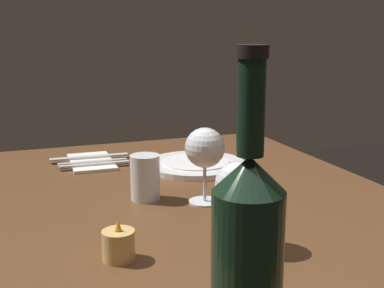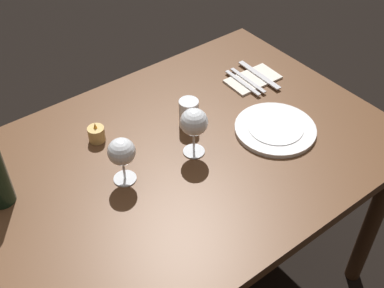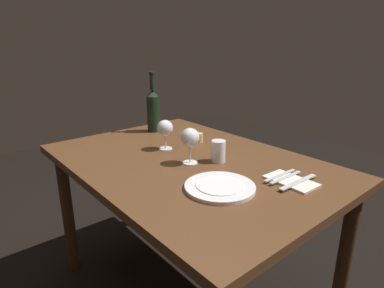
{
  "view_description": "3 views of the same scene",
  "coord_description": "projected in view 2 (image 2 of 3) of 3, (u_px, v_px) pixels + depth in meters",
  "views": [
    {
      "loc": [
        -0.92,
        0.36,
        1.1
      ],
      "look_at": [
        0.04,
        0.0,
        0.86
      ],
      "focal_mm": 48.63,
      "sensor_mm": 36.0,
      "label": 1
    },
    {
      "loc": [
        -0.63,
        -0.87,
        1.76
      ],
      "look_at": [
        -0.01,
        -0.06,
        0.82
      ],
      "focal_mm": 45.89,
      "sensor_mm": 36.0,
      "label": 2
    },
    {
      "loc": [
        1.04,
        -0.86,
        1.26
      ],
      "look_at": [
        0.02,
        -0.0,
        0.82
      ],
      "focal_mm": 30.2,
      "sensor_mm": 36.0,
      "label": 3
    }
  ],
  "objects": [
    {
      "name": "ground_plane",
      "position": [
        184.0,
        285.0,
        1.98
      ],
      "size": [
        6.0,
        6.0,
        0.0
      ],
      "primitive_type": "plane",
      "color": "black"
    },
    {
      "name": "dining_table",
      "position": [
        182.0,
        173.0,
        1.54
      ],
      "size": [
        1.3,
        0.9,
        0.74
      ],
      "color": "#56351E",
      "rests_on": "ground"
    },
    {
      "name": "wine_glass_left",
      "position": [
        122.0,
        153.0,
        1.33
      ],
      "size": [
        0.08,
        0.08,
        0.15
      ],
      "color": "white",
      "rests_on": "dining_table"
    },
    {
      "name": "wine_glass_right",
      "position": [
        194.0,
        123.0,
        1.41
      ],
      "size": [
        0.08,
        0.08,
        0.16
      ],
      "color": "white",
      "rests_on": "dining_table"
    },
    {
      "name": "water_tumbler",
      "position": [
        189.0,
        115.0,
        1.55
      ],
      "size": [
        0.06,
        0.06,
        0.1
      ],
      "color": "white",
      "rests_on": "dining_table"
    },
    {
      "name": "votive_candle",
      "position": [
        97.0,
        134.0,
        1.51
      ],
      "size": [
        0.05,
        0.05,
        0.07
      ],
      "color": "#DBB266",
      "rests_on": "dining_table"
    },
    {
      "name": "dinner_plate",
      "position": [
        275.0,
        129.0,
        1.55
      ],
      "size": [
        0.26,
        0.26,
        0.02
      ],
      "color": "white",
      "rests_on": "dining_table"
    },
    {
      "name": "folded_napkin",
      "position": [
        253.0,
        79.0,
        1.76
      ],
      "size": [
        0.19,
        0.12,
        0.01
      ],
      "color": "silver",
      "rests_on": "dining_table"
    },
    {
      "name": "fork_inner",
      "position": [
        248.0,
        80.0,
        1.74
      ],
      "size": [
        0.02,
        0.18,
        0.0
      ],
      "color": "silver",
      "rests_on": "folded_napkin"
    },
    {
      "name": "fork_outer",
      "position": [
        243.0,
        83.0,
        1.73
      ],
      "size": [
        0.02,
        0.18,
        0.0
      ],
      "color": "silver",
      "rests_on": "folded_napkin"
    },
    {
      "name": "table_knife",
      "position": [
        259.0,
        75.0,
        1.77
      ],
      "size": [
        0.03,
        0.21,
        0.0
      ],
      "color": "silver",
      "rests_on": "folded_napkin"
    }
  ]
}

